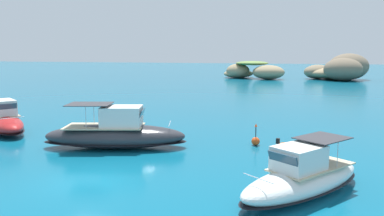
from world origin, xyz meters
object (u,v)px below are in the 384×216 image
Objects in this scene: channel_buoy at (256,140)px; motorboat_red at (1,121)px; motorboat_charcoal at (116,134)px; islet_small at (251,71)px; dinghy_tender at (298,147)px; islet_large at (339,70)px; motorboat_white at (303,178)px.

motorboat_red is at bearing -176.44° from channel_buoy.
islet_small is at bearing 90.92° from motorboat_charcoal.
motorboat_charcoal is 11.38m from motorboat_red.
channel_buoy is at bearing -81.58° from islet_small.
islet_small reaches higher than dinghy_tender.
motorboat_red is 5.77× the size of channel_buoy.
motorboat_charcoal is 11.73m from dinghy_tender.
islet_large reaches higher than dinghy_tender.
islet_large reaches higher than channel_buoy.
dinghy_tender is (11.37, 2.81, -0.70)m from motorboat_charcoal.
islet_large reaches higher than motorboat_red.
channel_buoy reaches higher than dinghy_tender.
channel_buoy is (-2.75, 0.51, 0.11)m from dinghy_tender.
islet_large is 1.79× the size of motorboat_charcoal.
motorboat_white is 2.63× the size of dinghy_tender.
channel_buoy is (-10.28, -67.02, -1.97)m from islet_large.
motorboat_charcoal reaches higher than motorboat_red.
dinghy_tender is (-0.35, 7.77, -0.53)m from motorboat_white.
islet_small is 75.11m from motorboat_white.
islet_small reaches higher than motorboat_charcoal.
motorboat_charcoal is at bearing -89.08° from islet_small.
motorboat_white is at bearing -95.44° from islet_large.
channel_buoy is at bearing 21.06° from motorboat_charcoal.
motorboat_white reaches higher than channel_buoy.
islet_large is 1.08× the size of islet_small.
islet_small is at bearing 98.42° from channel_buoy.
islet_small is at bearing 100.68° from dinghy_tender.
motorboat_white is (-7.18, -75.30, -1.54)m from islet_large.
dinghy_tender is 2.80m from channel_buoy.
islet_small reaches higher than motorboat_red.
dinghy_tender is at bearing -96.36° from islet_large.
channel_buoy is (19.80, 1.23, -0.51)m from motorboat_red.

